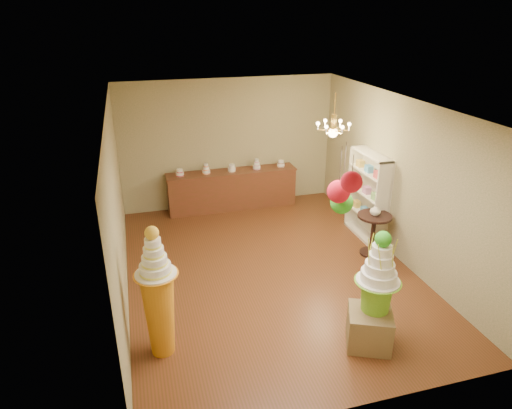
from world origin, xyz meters
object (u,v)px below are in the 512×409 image
object	(u,v)px
pedestal_orange	(159,304)
round_table	(373,229)
sideboard	(232,189)
pedestal_green	(376,297)

from	to	relation	value
pedestal_orange	round_table	world-z (taller)	pedestal_orange
pedestal_orange	sideboard	distance (m)	5.05
pedestal_green	pedestal_orange	xyz separation A→B (m)	(-2.90, 0.59, 0.04)
sideboard	round_table	size ratio (longest dim) A/B	3.68
round_table	pedestal_green	bearing A→B (deg)	-118.67
pedestal_green	round_table	bearing A→B (deg)	61.33
sideboard	pedestal_green	bearing A→B (deg)	-80.75
pedestal_green	pedestal_orange	world-z (taller)	pedestal_orange
round_table	pedestal_orange	bearing A→B (deg)	-157.87
pedestal_green	sideboard	xyz separation A→B (m)	(-0.85, 5.19, -0.27)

